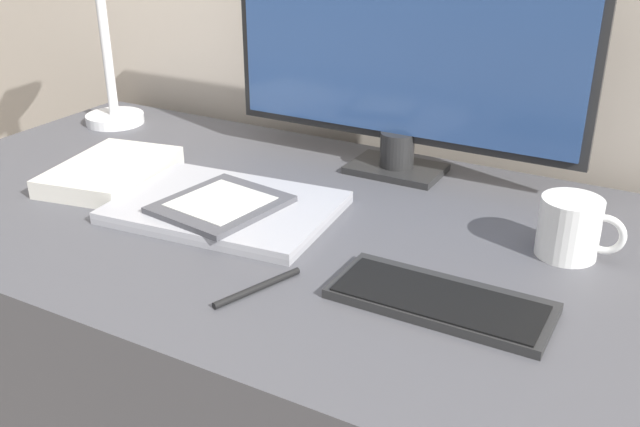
# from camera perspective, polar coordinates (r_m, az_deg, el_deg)

# --- Properties ---
(monitor) EXTENTS (0.63, 0.11, 0.42)m
(monitor) POSITION_cam_1_polar(r_m,az_deg,el_deg) (1.21, 6.64, 13.37)
(monitor) COLOR #262626
(monitor) RESTS_ON desk
(keyboard) EXTENTS (0.27, 0.11, 0.01)m
(keyboard) POSITION_cam_1_polar(r_m,az_deg,el_deg) (0.87, 9.61, -6.84)
(keyboard) COLOR #282828
(keyboard) RESTS_ON desk
(laptop) EXTENTS (0.35, 0.26, 0.02)m
(laptop) POSITION_cam_1_polar(r_m,az_deg,el_deg) (1.11, -7.53, 0.50)
(laptop) COLOR #A3A3A8
(laptop) RESTS_ON desk
(ereader) EXTENTS (0.18, 0.20, 0.01)m
(ereader) POSITION_cam_1_polar(r_m,az_deg,el_deg) (1.08, -7.94, 0.75)
(ereader) COLOR #4C4C51
(ereader) RESTS_ON laptop
(desk_lamp) EXTENTS (0.12, 0.12, 0.41)m
(desk_lamp) POSITION_cam_1_polar(r_m,az_deg,el_deg) (1.54, -17.12, 15.62)
(desk_lamp) COLOR white
(desk_lamp) RESTS_ON desk
(notebook) EXTENTS (0.19, 0.25, 0.03)m
(notebook) POSITION_cam_1_polar(r_m,az_deg,el_deg) (1.27, -16.39, 3.25)
(notebook) COLOR silver
(notebook) RESTS_ON desk
(coffee_mug) EXTENTS (0.11, 0.08, 0.08)m
(coffee_mug) POSITION_cam_1_polar(r_m,az_deg,el_deg) (1.02, 19.43, -1.08)
(coffee_mug) COLOR white
(coffee_mug) RESTS_ON desk
(pen) EXTENTS (0.05, 0.13, 0.01)m
(pen) POSITION_cam_1_polar(r_m,az_deg,el_deg) (0.90, -5.00, -5.92)
(pen) COLOR black
(pen) RESTS_ON desk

